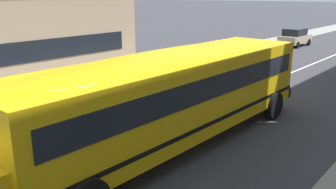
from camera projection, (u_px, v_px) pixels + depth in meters
name	position (u px, v px, depth m)	size (l,w,h in m)	color
ground_plane	(159.00, 127.00, 13.33)	(400.00, 400.00, 0.00)	#38383D
sidewalk_far	(51.00, 92.00, 17.98)	(120.00, 3.00, 0.01)	gray
lane_centreline	(159.00, 127.00, 13.32)	(110.00, 0.16, 0.01)	silver
school_bus	(169.00, 92.00, 11.14)	(13.88, 3.34, 3.10)	yellow
parked_car_red_past_driveway	(236.00, 50.00, 25.89)	(3.92, 1.92, 1.64)	maroon
parked_car_beige_near_corner	(295.00, 37.00, 33.33)	(3.94, 1.95, 1.64)	#C1B28E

